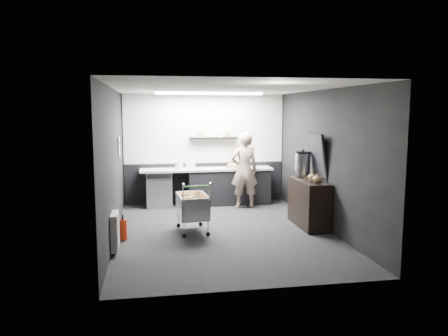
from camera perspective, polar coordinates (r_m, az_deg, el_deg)
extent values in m
plane|color=black|center=(8.43, -0.10, -8.29)|extent=(5.50, 5.50, 0.00)
plane|color=white|center=(8.11, -0.11, 10.38)|extent=(5.50, 5.50, 0.00)
plane|color=black|center=(10.87, -2.52, 2.54)|extent=(5.50, 0.00, 5.50)
plane|color=black|center=(5.50, 4.68, -2.45)|extent=(5.50, 0.00, 5.50)
plane|color=black|center=(8.07, -14.24, 0.56)|extent=(0.00, 5.50, 5.50)
plane|color=black|center=(8.72, 12.97, 1.10)|extent=(0.00, 5.50, 5.50)
cube|color=silver|center=(10.82, -2.53, 5.17)|extent=(3.95, 0.02, 1.70)
cube|color=black|center=(10.96, -2.48, -1.90)|extent=(3.95, 0.02, 1.00)
cube|color=black|center=(10.75, -1.38, 3.93)|extent=(1.20, 0.22, 0.04)
cylinder|color=silver|center=(11.06, 4.74, 6.76)|extent=(0.20, 0.03, 0.20)
cube|color=silver|center=(9.34, -13.54, 2.74)|extent=(0.02, 0.30, 0.40)
cube|color=red|center=(9.34, -13.52, 3.17)|extent=(0.02, 0.22, 0.10)
cube|color=silver|center=(7.38, -14.06, -8.01)|extent=(0.10, 0.50, 0.60)
cube|color=white|center=(9.94, -1.91, 9.69)|extent=(2.40, 0.20, 0.04)
cube|color=black|center=(10.75, 0.64, -2.49)|extent=(2.00, 0.56, 0.85)
cube|color=#BABAB5|center=(10.60, -2.28, -0.17)|extent=(3.20, 0.60, 0.05)
cube|color=#9EA0A5|center=(10.58, -8.46, -2.73)|extent=(0.60, 0.58, 0.85)
cube|color=black|center=(10.23, -8.46, -1.07)|extent=(0.56, 0.02, 0.10)
imported|color=beige|center=(10.30, 2.67, -0.27)|extent=(0.67, 0.46, 1.80)
cube|color=silver|center=(8.37, -4.12, -6.32)|extent=(0.58, 0.85, 0.02)
cube|color=silver|center=(8.30, -5.88, -5.00)|extent=(0.08, 0.81, 0.43)
cube|color=silver|center=(8.35, -2.40, -4.90)|extent=(0.08, 0.81, 0.43)
cube|color=silver|center=(7.94, -3.86, -5.57)|extent=(0.53, 0.06, 0.43)
cube|color=silver|center=(8.71, -4.39, -4.39)|extent=(0.53, 0.06, 0.43)
cylinder|color=silver|center=(8.03, -5.45, -7.92)|extent=(0.02, 0.02, 0.29)
cylinder|color=silver|center=(8.07, -2.27, -7.81)|extent=(0.02, 0.02, 0.29)
cylinder|color=silver|center=(8.74, -5.82, -6.65)|extent=(0.02, 0.02, 0.29)
cylinder|color=silver|center=(8.78, -2.89, -6.55)|extent=(0.02, 0.02, 0.29)
cylinder|color=green|center=(7.79, -3.84, -2.41)|extent=(0.53, 0.07, 0.03)
cube|color=#94673E|center=(8.41, -4.98, -4.93)|extent=(0.25, 0.30, 0.36)
cube|color=#94673E|center=(8.23, -3.13, -5.32)|extent=(0.23, 0.28, 0.32)
cylinder|color=black|center=(8.07, -5.44, -8.77)|extent=(0.08, 0.04, 0.08)
cylinder|color=black|center=(8.77, -5.80, -7.44)|extent=(0.08, 0.04, 0.08)
cylinder|color=black|center=(8.11, -2.27, -8.66)|extent=(0.08, 0.04, 0.08)
cylinder|color=black|center=(8.81, -2.89, -7.34)|extent=(0.08, 0.04, 0.08)
cube|color=black|center=(8.87, 11.03, -4.55)|extent=(0.46, 1.23, 0.93)
cylinder|color=silver|center=(9.13, 10.23, 0.40)|extent=(0.31, 0.31, 0.47)
cylinder|color=black|center=(9.10, 10.27, 2.01)|extent=(0.31, 0.31, 0.04)
sphere|color=black|center=(9.10, 10.28, 2.27)|extent=(0.05, 0.05, 0.05)
ellipsoid|color=brown|center=(8.63, 11.48, -1.21)|extent=(0.19, 0.19, 0.15)
ellipsoid|color=brown|center=(8.39, 12.11, -1.48)|extent=(0.19, 0.19, 0.15)
cube|color=black|center=(8.84, 12.22, 1.46)|extent=(0.21, 0.72, 0.92)
cube|color=black|center=(8.83, 12.07, 1.46)|extent=(0.15, 0.62, 0.79)
cylinder|color=red|center=(8.02, -13.04, -7.80)|extent=(0.14, 0.14, 0.36)
cone|color=black|center=(7.97, -13.08, -6.39)|extent=(0.09, 0.09, 0.05)
cylinder|color=black|center=(7.96, -13.09, -6.14)|extent=(0.03, 0.03, 0.05)
cube|color=#9D7E53|center=(10.66, 1.74, 0.26)|extent=(0.55, 0.49, 0.09)
cylinder|color=silver|center=(10.52, -5.87, 0.38)|extent=(0.19, 0.19, 0.19)
cube|color=silver|center=(10.49, -4.44, 0.35)|extent=(0.24, 0.21, 0.17)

